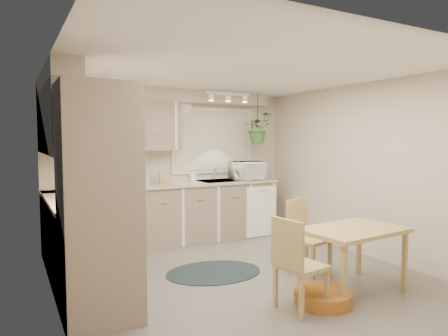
{
  "coord_description": "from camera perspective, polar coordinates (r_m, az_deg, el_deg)",
  "views": [
    {
      "loc": [
        -2.36,
        -3.96,
        1.62
      ],
      "look_at": [
        0.08,
        0.55,
        1.25
      ],
      "focal_mm": 32.0,
      "sensor_mm": 36.0,
      "label": 1
    }
  ],
  "objects": [
    {
      "name": "floor",
      "position": [
        4.89,
        2.32,
        -15.23
      ],
      "size": [
        4.2,
        4.2,
        0.0
      ],
      "primitive_type": "plane",
      "color": "#67635B",
      "rests_on": "ground"
    },
    {
      "name": "ceiling",
      "position": [
        4.68,
        2.41,
        13.73
      ],
      "size": [
        4.2,
        4.2,
        0.0
      ],
      "primitive_type": "plane",
      "color": "white",
      "rests_on": "wall_back"
    },
    {
      "name": "wall_back",
      "position": [
        6.52,
        -7.14,
        0.4
      ],
      "size": [
        4.0,
        0.04,
        2.4
      ],
      "primitive_type": "cube",
      "color": "beige",
      "rests_on": "floor"
    },
    {
      "name": "wall_front",
      "position": [
        3.04,
        23.19,
        -4.14
      ],
      "size": [
        4.0,
        0.04,
        2.4
      ],
      "primitive_type": "cube",
      "color": "beige",
      "rests_on": "floor"
    },
    {
      "name": "wall_left",
      "position": [
        4.0,
        -23.1,
        -2.23
      ],
      "size": [
        0.04,
        4.2,
        2.4
      ],
      "primitive_type": "cube",
      "color": "beige",
      "rests_on": "floor"
    },
    {
      "name": "wall_right",
      "position": [
        5.91,
        19.27,
        -0.18
      ],
      "size": [
        0.04,
        4.2,
        2.4
      ],
      "primitive_type": "cube",
      "color": "beige",
      "rests_on": "floor"
    },
    {
      "name": "base_cab_left",
      "position": [
        5.02,
        -20.35,
        -9.62
      ],
      "size": [
        0.6,
        1.85,
        0.9
      ],
      "primitive_type": "cube",
      "color": "gray",
      "rests_on": "floor"
    },
    {
      "name": "base_cab_back",
      "position": [
        6.26,
        -7.79,
        -6.68
      ],
      "size": [
        3.6,
        0.6,
        0.9
      ],
      "primitive_type": "cube",
      "color": "gray",
      "rests_on": "floor"
    },
    {
      "name": "counter_left",
      "position": [
        4.93,
        -20.38,
        -4.29
      ],
      "size": [
        0.64,
        1.89,
        0.04
      ],
      "primitive_type": "cube",
      "color": "beige",
      "rests_on": "base_cab_left"
    },
    {
      "name": "counter_back",
      "position": [
        6.18,
        -7.8,
        -2.41
      ],
      "size": [
        3.64,
        0.64,
        0.04
      ],
      "primitive_type": "cube",
      "color": "beige",
      "rests_on": "base_cab_back"
    },
    {
      "name": "oven_stack",
      "position": [
        3.69,
        -17.44,
        -4.93
      ],
      "size": [
        0.65,
        0.65,
        2.1
      ],
      "primitive_type": "cube",
      "color": "gray",
      "rests_on": "floor"
    },
    {
      "name": "wall_oven_face",
      "position": [
        3.77,
        -12.64,
        -4.67
      ],
      "size": [
        0.02,
        0.56,
        0.58
      ],
      "primitive_type": "cube",
      "color": "white",
      "rests_on": "oven_stack"
    },
    {
      "name": "upper_cab_left",
      "position": [
        4.99,
        -22.38,
        6.18
      ],
      "size": [
        0.35,
        2.0,
        0.75
      ],
      "primitive_type": "cube",
      "color": "gray",
      "rests_on": "wall_left"
    },
    {
      "name": "upper_cab_back",
      "position": [
        6.04,
        -15.49,
        5.92
      ],
      "size": [
        2.0,
        0.35,
        0.75
      ],
      "primitive_type": "cube",
      "color": "gray",
      "rests_on": "wall_back"
    },
    {
      "name": "soffit_left",
      "position": [
        5.03,
        -22.82,
        11.58
      ],
      "size": [
        0.3,
        2.0,
        0.2
      ],
      "primitive_type": "cube",
      "color": "beige",
      "rests_on": "wall_left"
    },
    {
      "name": "soffit_back",
      "position": [
        6.33,
        -8.44,
        10.25
      ],
      "size": [
        3.6,
        0.3,
        0.2
      ],
      "primitive_type": "cube",
      "color": "beige",
      "rests_on": "wall_back"
    },
    {
      "name": "cooktop",
      "position": [
        4.37,
        -19.18,
        -4.99
      ],
      "size": [
        0.52,
        0.58,
        0.02
      ],
      "primitive_type": "cube",
      "color": "white",
      "rests_on": "counter_left"
    },
    {
      "name": "range_hood",
      "position": [
        4.32,
        -19.58,
        0.97
      ],
      "size": [
        0.4,
        0.6,
        0.14
      ],
      "primitive_type": "cube",
      "color": "white",
      "rests_on": "upper_cab_left"
    },
    {
      "name": "window_blinds",
      "position": [
        6.76,
        -1.53,
        3.95
      ],
      "size": [
        1.4,
        0.02,
        1.0
      ],
      "primitive_type": "cube",
      "color": "beige",
      "rests_on": "wall_back"
    },
    {
      "name": "window_frame",
      "position": [
        6.77,
        -1.57,
        3.95
      ],
      "size": [
        1.5,
        0.02,
        1.1
      ],
      "primitive_type": "cube",
      "color": "white",
      "rests_on": "wall_back"
    },
    {
      "name": "sink",
      "position": [
        6.56,
        -0.45,
        -2.17
      ],
      "size": [
        0.7,
        0.48,
        0.1
      ],
      "primitive_type": "cube",
      "color": "#B5B8BE",
      "rests_on": "counter_back"
    },
    {
      "name": "dishwasher_front",
      "position": [
        6.67,
        5.39,
        -6.21
      ],
      "size": [
        0.58,
        0.02,
        0.83
      ],
      "primitive_type": "cube",
      "color": "white",
      "rests_on": "base_cab_back"
    },
    {
      "name": "track_light_bar",
      "position": [
        6.34,
        0.62,
        10.55
      ],
      "size": [
        0.8,
        0.04,
        0.04
      ],
      "primitive_type": "cube",
      "color": "white",
      "rests_on": "ceiling"
    },
    {
      "name": "wall_clock",
      "position": [
        6.56,
        -5.89,
        9.0
      ],
      "size": [
        0.3,
        0.03,
        0.3
      ],
      "primitive_type": "cylinder",
      "rotation": [
        1.57,
        0.0,
        0.0
      ],
      "color": "#E9AE52",
      "rests_on": "wall_back"
    },
    {
      "name": "dining_table",
      "position": [
        4.59,
        17.86,
        -12.29
      ],
      "size": [
        1.12,
        0.79,
        0.68
      ],
      "primitive_type": "cube",
      "rotation": [
        0.0,
        0.0,
        0.07
      ],
      "color": "tan",
      "rests_on": "floor"
    },
    {
      "name": "chair_left",
      "position": [
        3.96,
        10.99,
        -13.23
      ],
      "size": [
        0.46,
        0.46,
        0.89
      ],
      "primitive_type": "cube",
      "rotation": [
        0.0,
        0.0,
        -1.45
      ],
      "color": "tan",
      "rests_on": "floor"
    },
    {
      "name": "chair_back",
      "position": [
        4.95,
        12.15,
        -9.67
      ],
      "size": [
        0.51,
        0.51,
        0.89
      ],
      "primitive_type": "cube",
      "rotation": [
        0.0,
        0.0,
        3.38
      ],
      "color": "tan",
      "rests_on": "floor"
    },
    {
      "name": "braided_rug",
      "position": [
        5.02,
        -1.46,
        -14.65
      ],
      "size": [
        1.29,
        1.04,
        0.01
      ],
      "primitive_type": "ellipsoid",
      "rotation": [
        0.0,
        0.0,
        -0.14
      ],
      "color": "black",
      "rests_on": "floor"
    },
    {
      "name": "pet_bed",
      "position": [
        4.25,
        13.93,
        -17.47
      ],
      "size": [
        0.74,
        0.74,
        0.13
      ],
      "primitive_type": "cylinder",
      "rotation": [
        0.0,
        0.0,
        0.39
      ],
      "color": "#B96E25",
      "rests_on": "floor"
    },
    {
      "name": "microwave",
      "position": [
        6.68,
        3.37,
        -0.09
      ],
      "size": [
        0.61,
        0.42,
        0.38
      ],
      "primitive_type": "imported",
      "rotation": [
        0.0,
        0.0,
        -0.2
      ],
      "color": "white",
      "rests_on": "counter_back"
    },
    {
      "name": "soap_bottle",
      "position": [
        6.5,
        -4.46,
        -1.48
      ],
      "size": [
        0.14,
        0.22,
        0.09
      ],
      "primitive_type": "imported",
      "rotation": [
        0.0,
        0.0,
        -0.25
      ],
      "color": "white",
      "rests_on": "counter_back"
    },
    {
      "name": "hanging_plant",
      "position": [
        6.77,
        4.82,
        5.2
      ],
      "size": [
        0.6,
        0.63,
        0.4
      ],
      "primitive_type": "imported",
      "rotation": [
        0.0,
        0.0,
        0.34
      ],
      "color": "#346D2B",
      "rests_on": "ceiling"
    },
    {
      "name": "coffee_maker",
      "position": [
        5.96,
        -14.3,
        -0.98
      ],
      "size": [
        0.23,
        0.26,
        0.33
      ],
      "primitive_type": "cube",
      "rotation": [
        0.0,
        0.0,
        0.21
      ],
      "color": "black",
      "rests_on": "counter_back"
    },
    {
      "name": "toaster",
      "position": [
        6.05,
        -12.06,
        -1.66
      ],
      "size": [
        0.26,
        0.15,
        0.16
      ],
      "primitive_type": "cube",
      "rotation": [
        0.0,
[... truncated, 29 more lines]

